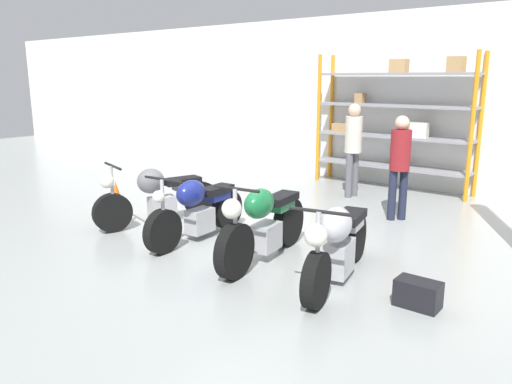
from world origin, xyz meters
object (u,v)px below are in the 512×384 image
object	(u,v)px
motorcycle_grey	(158,196)
shelving_rack	(396,118)
toolbox	(418,294)
motorcycle_blue	(197,209)
traffic_cone	(116,197)
person_browsing	(400,159)
person_near_rack	(353,142)
motorcycle_green	(263,224)
motorcycle_silver	(338,243)

from	to	relation	value
motorcycle_grey	shelving_rack	bearing A→B (deg)	176.02
shelving_rack	toolbox	world-z (taller)	shelving_rack
shelving_rack	motorcycle_blue	distance (m)	5.10
shelving_rack	traffic_cone	xyz separation A→B (m)	(-2.90, -4.77, -1.19)
person_browsing	person_near_rack	xyz separation A→B (m)	(-1.34, 0.99, 0.07)
shelving_rack	traffic_cone	bearing A→B (deg)	-121.32
person_near_rack	toolbox	xyz separation A→B (m)	(2.80, -3.90, -0.92)
motorcycle_grey	traffic_cone	bearing A→B (deg)	-71.79
motorcycle_grey	motorcycle_green	bearing A→B (deg)	100.57
person_browsing	toolbox	size ratio (longest dim) A/B	3.84
shelving_rack	toolbox	xyz separation A→B (m)	(2.48, -5.10, -1.32)
shelving_rack	motorcycle_grey	xyz separation A→B (m)	(-1.84, -4.75, -1.00)
motorcycle_grey	person_near_rack	xyz separation A→B (m)	(1.53, 3.55, 0.61)
motorcycle_green	traffic_cone	world-z (taller)	motorcycle_green
motorcycle_green	person_near_rack	world-z (taller)	person_near_rack
toolbox	traffic_cone	bearing A→B (deg)	176.52
motorcycle_grey	traffic_cone	size ratio (longest dim) A/B	3.71
person_near_rack	motorcycle_blue	bearing A→B (deg)	93.48
motorcycle_green	toolbox	xyz separation A→B (m)	(2.03, -0.08, -0.35)
person_near_rack	toolbox	bearing A→B (deg)	136.46
toolbox	person_near_rack	bearing A→B (deg)	125.65
motorcycle_blue	traffic_cone	bearing A→B (deg)	-97.93
motorcycle_grey	toolbox	bearing A→B (deg)	102.60
traffic_cone	motorcycle_green	bearing A→B (deg)	-4.21
motorcycle_silver	traffic_cone	bearing A→B (deg)	-105.74
motorcycle_grey	toolbox	distance (m)	4.35
person_near_rack	toolbox	size ratio (longest dim) A/B	4.07
motorcycle_silver	traffic_cone	xyz separation A→B (m)	(-4.42, 0.26, -0.19)
person_near_rack	person_browsing	bearing A→B (deg)	154.39
motorcycle_grey	person_browsing	world-z (taller)	person_browsing
motorcycle_blue	toolbox	size ratio (longest dim) A/B	4.49
motorcycle_silver	person_browsing	size ratio (longest dim) A/B	1.23
motorcycle_green	shelving_rack	bearing A→B (deg)	177.44
shelving_rack	motorcycle_silver	distance (m)	5.35
motorcycle_blue	traffic_cone	size ratio (longest dim) A/B	3.59
shelving_rack	motorcycle_green	bearing A→B (deg)	-84.86
motorcycle_green	person_browsing	bearing A→B (deg)	160.71
shelving_rack	motorcycle_green	size ratio (longest dim) A/B	1.63
motorcycle_blue	motorcycle_green	size ratio (longest dim) A/B	0.97
toolbox	traffic_cone	distance (m)	5.40
motorcycle_grey	motorcycle_green	world-z (taller)	motorcycle_green
motorcycle_green	motorcycle_silver	bearing A→B (deg)	81.61
motorcycle_silver	traffic_cone	distance (m)	4.43
motorcycle_grey	toolbox	world-z (taller)	motorcycle_grey
motorcycle_silver	traffic_cone	size ratio (longest dim) A/B	3.77
motorcycle_grey	motorcycle_blue	xyz separation A→B (m)	(1.05, -0.18, -0.01)
person_near_rack	motorcycle_silver	bearing A→B (deg)	126.34
shelving_rack	traffic_cone	size ratio (longest dim) A/B	6.01
motorcycle_green	person_near_rack	xyz separation A→B (m)	(-0.76, 3.82, 0.58)
shelving_rack	person_browsing	size ratio (longest dim) A/B	1.95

